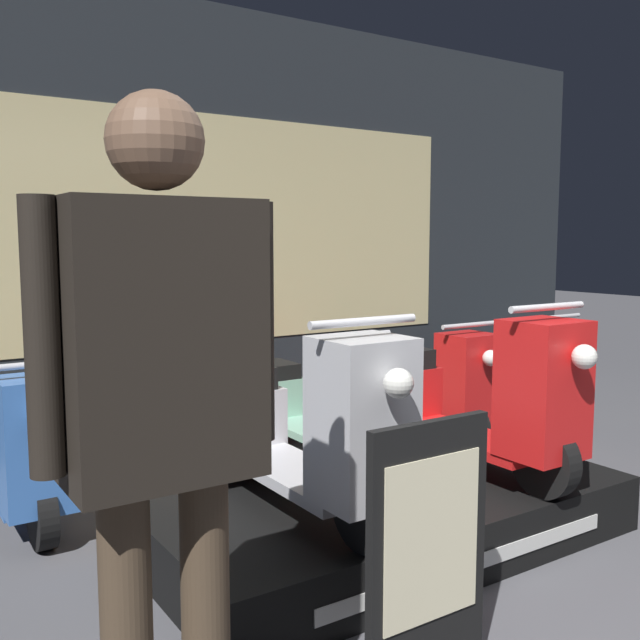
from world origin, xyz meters
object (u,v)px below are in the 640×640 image
scooter_backrow_0 (19,449)px  scooter_backrow_2 (314,404)px  scooter_backrow_4 (506,375)px  price_sign_board (428,556)px  scooter_backrow_3 (419,388)px  person_left_browsing (162,388)px  scooter_display_left (295,430)px  scooter_backrow_1 (184,424)px  scooter_display_right (466,401)px

scooter_backrow_0 → scooter_backrow_2: bearing=0.0°
scooter_backrow_4 → price_sign_board: scooter_backrow_4 is taller
scooter_backrow_3 → person_left_browsing: person_left_browsing is taller
scooter_backrow_0 → person_left_browsing: bearing=-91.6°
scooter_backrow_0 → price_sign_board: scooter_backrow_0 is taller
scooter_backrow_2 → scooter_display_left: bearing=-125.8°
scooter_backrow_0 → scooter_backrow_3: same height
scooter_backrow_2 → scooter_backrow_3: size_ratio=1.00×
person_left_browsing → price_sign_board: 1.09m
scooter_display_left → scooter_backrow_2: 1.70m
scooter_backrow_2 → scooter_backrow_4: (1.89, 0.00, 0.00)m
scooter_backrow_1 → person_left_browsing: bearing=-113.6°
scooter_display_right → scooter_backrow_2: 1.39m
scooter_display_right → price_sign_board: bearing=-139.4°
scooter_backrow_4 → scooter_display_right: bearing=-143.3°
scooter_backrow_0 → scooter_backrow_4: (3.78, 0.00, 0.00)m
scooter_backrow_3 → price_sign_board: bearing=-130.9°
scooter_display_left → scooter_backrow_2: bearing=54.2°
scooter_backrow_0 → scooter_display_right: bearing=-34.9°
scooter_backrow_1 → scooter_backrow_3: same height
scooter_display_right → person_left_browsing: 2.28m
scooter_backrow_3 → scooter_backrow_0: bearing=180.0°
scooter_backrow_1 → scooter_backrow_2: (0.94, 0.00, 0.00)m
person_left_browsing → scooter_backrow_3: bearing=38.6°
scooter_backrow_2 → scooter_display_right: bearing=-87.3°
scooter_backrow_4 → scooter_backrow_0: bearing=180.0°
person_left_browsing → price_sign_board: (0.87, -0.03, -0.65)m
scooter_backrow_3 → scooter_backrow_4: same height
scooter_backrow_1 → scooter_backrow_2: 0.94m
scooter_backrow_0 → price_sign_board: 2.48m
scooter_display_right → scooter_backrow_3: (0.88, 1.36, -0.28)m
scooter_backrow_1 → scooter_backrow_4: size_ratio=1.00×
price_sign_board → scooter_backrow_1: bearing=86.7°
scooter_display_left → scooter_backrow_1: (0.04, 1.36, -0.28)m
scooter_display_right → scooter_backrow_2: bearing=92.7°
scooter_backrow_0 → person_left_browsing: 2.43m
scooter_backrow_1 → scooter_backrow_4: (2.83, 0.00, 0.00)m
scooter_backrow_0 → scooter_backrow_1: same height
scooter_backrow_0 → scooter_backrow_3: size_ratio=1.00×
price_sign_board → scooter_display_right: bearing=40.6°
scooter_backrow_4 → scooter_display_left: bearing=-154.6°
scooter_display_left → scooter_display_right: same height
scooter_display_left → price_sign_board: size_ratio=1.66×
scooter_display_right → scooter_backrow_1: 1.72m
scooter_backrow_3 → price_sign_board: 3.10m
scooter_display_right → price_sign_board: size_ratio=1.66×
scooter_backrow_3 → price_sign_board: (-2.02, -2.34, 0.10)m
scooter_display_right → scooter_backrow_0: bearing=145.1°
scooter_backrow_1 → price_sign_board: scooter_backrow_1 is taller
scooter_display_left → scooter_backrow_0: scooter_display_left is taller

